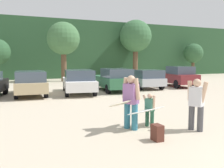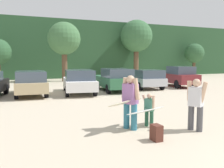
{
  "view_description": "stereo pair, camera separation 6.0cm",
  "coord_description": "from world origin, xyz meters",
  "px_view_note": "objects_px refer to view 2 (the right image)",
  "views": [
    {
      "loc": [
        -5.74,
        -2.02,
        2.26
      ],
      "look_at": [
        -1.17,
        8.6,
        1.08
      ],
      "focal_mm": 39.26,
      "sensor_mm": 36.0,
      "label": 1
    },
    {
      "loc": [
        -5.69,
        -2.05,
        2.26
      ],
      "look_at": [
        -1.17,
        8.6,
        1.08
      ],
      "focal_mm": 39.26,
      "sensor_mm": 36.0,
      "label": 2
    }
  ],
  "objects_px": {
    "parked_car_silver": "(146,79)",
    "surfboard_white": "(147,110)",
    "parked_car_maroon": "(178,76)",
    "person_companion": "(196,102)",
    "parked_car_forest_green": "(114,79)",
    "parked_car_white": "(79,81)",
    "surfboard_cream": "(126,102)",
    "person_child": "(149,108)",
    "backpack_dropped": "(156,133)",
    "parked_car_tan": "(31,83)",
    "person_adult": "(130,99)"
  },
  "relations": [
    {
      "from": "parked_car_tan",
      "to": "backpack_dropped",
      "type": "distance_m",
      "value": 10.65
    },
    {
      "from": "parked_car_silver",
      "to": "person_child",
      "type": "height_order",
      "value": "parked_car_silver"
    },
    {
      "from": "parked_car_maroon",
      "to": "person_adult",
      "type": "bearing_deg",
      "value": 141.69
    },
    {
      "from": "person_adult",
      "to": "person_child",
      "type": "height_order",
      "value": "person_adult"
    },
    {
      "from": "parked_car_maroon",
      "to": "surfboard_cream",
      "type": "bearing_deg",
      "value": 141.12
    },
    {
      "from": "parked_car_white",
      "to": "parked_car_forest_green",
      "type": "height_order",
      "value": "parked_car_forest_green"
    },
    {
      "from": "surfboard_white",
      "to": "person_adult",
      "type": "bearing_deg",
      "value": -19.51
    },
    {
      "from": "parked_car_silver",
      "to": "parked_car_maroon",
      "type": "relative_size",
      "value": 0.97
    },
    {
      "from": "parked_car_tan",
      "to": "parked_car_white",
      "type": "relative_size",
      "value": 0.94
    },
    {
      "from": "parked_car_silver",
      "to": "surfboard_white",
      "type": "relative_size",
      "value": 2.11
    },
    {
      "from": "parked_car_tan",
      "to": "parked_car_maroon",
      "type": "relative_size",
      "value": 1.11
    },
    {
      "from": "parked_car_tan",
      "to": "parked_car_silver",
      "type": "bearing_deg",
      "value": -84.7
    },
    {
      "from": "parked_car_white",
      "to": "surfboard_white",
      "type": "bearing_deg",
      "value": -170.56
    },
    {
      "from": "person_adult",
      "to": "person_companion",
      "type": "relative_size",
      "value": 1.06
    },
    {
      "from": "parked_car_forest_green",
      "to": "person_child",
      "type": "relative_size",
      "value": 3.94
    },
    {
      "from": "parked_car_forest_green",
      "to": "backpack_dropped",
      "type": "bearing_deg",
      "value": 167.71
    },
    {
      "from": "parked_car_white",
      "to": "person_child",
      "type": "xyz_separation_m",
      "value": [
        0.01,
        -8.73,
        -0.19
      ]
    },
    {
      "from": "person_adult",
      "to": "person_companion",
      "type": "height_order",
      "value": "person_adult"
    },
    {
      "from": "parked_car_white",
      "to": "person_adult",
      "type": "xyz_separation_m",
      "value": [
        -0.7,
        -8.74,
        0.16
      ]
    },
    {
      "from": "person_adult",
      "to": "surfboard_cream",
      "type": "height_order",
      "value": "person_adult"
    },
    {
      "from": "person_companion",
      "to": "backpack_dropped",
      "type": "distance_m",
      "value": 1.84
    },
    {
      "from": "surfboard_cream",
      "to": "person_companion",
      "type": "bearing_deg",
      "value": 124.14
    },
    {
      "from": "person_companion",
      "to": "parked_car_maroon",
      "type": "bearing_deg",
      "value": -151.89
    },
    {
      "from": "parked_car_maroon",
      "to": "person_companion",
      "type": "relative_size",
      "value": 2.57
    },
    {
      "from": "parked_car_maroon",
      "to": "backpack_dropped",
      "type": "relative_size",
      "value": 9.41
    },
    {
      "from": "parked_car_white",
      "to": "person_adult",
      "type": "bearing_deg",
      "value": -174.56
    },
    {
      "from": "person_companion",
      "to": "surfboard_cream",
      "type": "bearing_deg",
      "value": -53.12
    },
    {
      "from": "backpack_dropped",
      "to": "surfboard_white",
      "type": "bearing_deg",
      "value": 70.48
    },
    {
      "from": "parked_car_silver",
      "to": "person_adult",
      "type": "height_order",
      "value": "person_adult"
    },
    {
      "from": "person_child",
      "to": "backpack_dropped",
      "type": "height_order",
      "value": "person_child"
    },
    {
      "from": "parked_car_forest_green",
      "to": "parked_car_white",
      "type": "bearing_deg",
      "value": 99.74
    },
    {
      "from": "person_companion",
      "to": "surfboard_white",
      "type": "distance_m",
      "value": 1.59
    },
    {
      "from": "parked_car_silver",
      "to": "surfboard_white",
      "type": "height_order",
      "value": "parked_car_silver"
    },
    {
      "from": "parked_car_silver",
      "to": "surfboard_cream",
      "type": "height_order",
      "value": "parked_car_silver"
    },
    {
      "from": "surfboard_cream",
      "to": "parked_car_white",
      "type": "bearing_deg",
      "value": -124.65
    },
    {
      "from": "parked_car_tan",
      "to": "parked_car_white",
      "type": "distance_m",
      "value": 3.04
    },
    {
      "from": "person_companion",
      "to": "backpack_dropped",
      "type": "bearing_deg",
      "value": -14.76
    },
    {
      "from": "parked_car_maroon",
      "to": "parked_car_silver",
      "type": "bearing_deg",
      "value": 97.9
    },
    {
      "from": "parked_car_white",
      "to": "parked_car_forest_green",
      "type": "relative_size",
      "value": 1.12
    },
    {
      "from": "parked_car_white",
      "to": "parked_car_silver",
      "type": "distance_m",
      "value": 5.5
    },
    {
      "from": "parked_car_white",
      "to": "surfboard_white",
      "type": "xyz_separation_m",
      "value": [
        -0.09,
        -8.73,
        -0.26
      ]
    },
    {
      "from": "surfboard_white",
      "to": "backpack_dropped",
      "type": "height_order",
      "value": "surfboard_white"
    },
    {
      "from": "surfboard_cream",
      "to": "parked_car_forest_green",
      "type": "bearing_deg",
      "value": -140.4
    },
    {
      "from": "parked_car_silver",
      "to": "parked_car_maroon",
      "type": "bearing_deg",
      "value": -81.53
    },
    {
      "from": "parked_car_tan",
      "to": "person_companion",
      "type": "bearing_deg",
      "value": -154.57
    },
    {
      "from": "parked_car_forest_green",
      "to": "person_child",
      "type": "distance_m",
      "value": 9.33
    },
    {
      "from": "parked_car_forest_green",
      "to": "person_child",
      "type": "xyz_separation_m",
      "value": [
        -2.63,
        -8.95,
        -0.19
      ]
    },
    {
      "from": "parked_car_white",
      "to": "parked_car_maroon",
      "type": "bearing_deg",
      "value": -74.94
    },
    {
      "from": "parked_car_silver",
      "to": "person_adult",
      "type": "xyz_separation_m",
      "value": [
        -6.16,
        -9.39,
        0.24
      ]
    },
    {
      "from": "parked_car_tan",
      "to": "person_adult",
      "type": "xyz_separation_m",
      "value": [
        2.32,
        -9.04,
        0.18
      ]
    }
  ]
}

